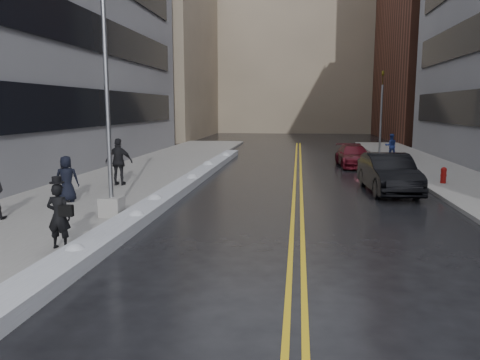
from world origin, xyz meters
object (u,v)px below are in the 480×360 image
(lamppost, at_px, (109,140))
(fire_hydrant, at_px, (444,174))
(pedestrian_fedora, at_px, (59,216))
(pedestrian_d, at_px, (119,162))
(car_maroon, at_px, (354,156))
(pedestrian_east, at_px, (391,146))
(traffic_signal, at_px, (381,109))
(car_black, at_px, (389,173))
(pedestrian_c, at_px, (67,179))

(lamppost, bearing_deg, fire_hydrant, 33.04)
(fire_hydrant, bearing_deg, lamppost, -146.96)
(lamppost, relative_size, fire_hydrant, 10.45)
(pedestrian_fedora, height_order, pedestrian_d, pedestrian_d)
(lamppost, relative_size, car_maroon, 1.72)
(fire_hydrant, xyz_separation_m, pedestrian_east, (-0.28, 10.88, 0.41))
(traffic_signal, relative_size, pedestrian_d, 2.92)
(pedestrian_east, relative_size, car_black, 0.33)
(fire_hydrant, relative_size, pedestrian_d, 0.36)
(fire_hydrant, height_order, pedestrian_c, pedestrian_c)
(pedestrian_c, distance_m, car_black, 12.72)
(pedestrian_fedora, bearing_deg, car_black, -135.41)
(traffic_signal, height_order, pedestrian_d, traffic_signal)
(pedestrian_c, distance_m, pedestrian_d, 3.77)
(lamppost, xyz_separation_m, pedestrian_d, (-1.97, 5.68, -1.36))
(traffic_signal, distance_m, pedestrian_c, 24.73)
(pedestrian_d, bearing_deg, pedestrian_c, 80.69)
(car_maroon, bearing_deg, pedestrian_fedora, -119.68)
(lamppost, height_order, pedestrian_fedora, lamppost)
(lamppost, relative_size, pedestrian_d, 3.71)
(fire_hydrant, distance_m, car_black, 3.35)
(pedestrian_east, bearing_deg, car_maroon, 50.86)
(lamppost, relative_size, pedestrian_c, 4.57)
(fire_hydrant, distance_m, pedestrian_fedora, 16.72)
(traffic_signal, distance_m, pedestrian_fedora, 28.10)
(traffic_signal, xyz_separation_m, car_maroon, (-2.71, -7.32, -2.76))
(pedestrian_d, height_order, pedestrian_east, pedestrian_d)
(lamppost, xyz_separation_m, fire_hydrant, (12.30, 8.00, -1.98))
(pedestrian_c, height_order, pedestrian_d, pedestrian_d)
(car_maroon, bearing_deg, pedestrian_c, -135.53)
(pedestrian_d, bearing_deg, pedestrian_east, -138.25)
(pedestrian_fedora, bearing_deg, lamppost, -89.05)
(fire_hydrant, bearing_deg, pedestrian_fedora, -136.87)
(lamppost, xyz_separation_m, pedestrian_fedora, (0.10, -3.43, -1.58))
(traffic_signal, relative_size, pedestrian_c, 3.59)
(pedestrian_fedora, distance_m, pedestrian_east, 25.29)
(traffic_signal, xyz_separation_m, pedestrian_east, (0.22, -3.12, -2.45))
(pedestrian_d, height_order, car_black, pedestrian_d)
(pedestrian_c, distance_m, car_maroon, 17.20)
(car_black, bearing_deg, pedestrian_fedora, -138.31)
(pedestrian_c, height_order, pedestrian_east, pedestrian_c)
(traffic_signal, xyz_separation_m, pedestrian_fedora, (-11.70, -25.43, -2.45))
(car_black, xyz_separation_m, car_maroon, (-0.45, 8.56, -0.17))
(pedestrian_east, relative_size, car_maroon, 0.36)
(pedestrian_d, bearing_deg, pedestrian_fedora, 101.19)
(traffic_signal, xyz_separation_m, pedestrian_c, (-14.27, -20.05, -2.42))
(pedestrian_d, bearing_deg, traffic_signal, -131.74)
(pedestrian_fedora, height_order, car_black, pedestrian_fedora)
(fire_hydrant, height_order, traffic_signal, traffic_signal)
(pedestrian_fedora, bearing_deg, car_maroon, -117.12)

